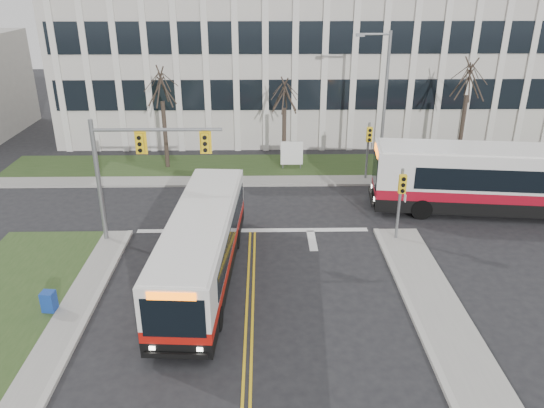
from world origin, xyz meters
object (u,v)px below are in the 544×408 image
(directory_sign, at_px, (292,153))
(bus_main, at_px, (203,248))
(bus_cross, at_px, (501,182))
(newspaper_box_blue, at_px, (49,302))
(streetlight, at_px, (382,98))

(directory_sign, height_order, bus_main, bus_main)
(bus_cross, relative_size, newspaper_box_blue, 14.40)
(bus_main, bearing_deg, streetlight, 54.96)
(bus_main, relative_size, newspaper_box_blue, 11.98)
(streetlight, relative_size, newspaper_box_blue, 9.68)
(streetlight, bearing_deg, bus_main, -128.49)
(newspaper_box_blue, bearing_deg, streetlight, 49.74)
(directory_sign, relative_size, newspaper_box_blue, 2.11)
(directory_sign, relative_size, bus_main, 0.18)
(directory_sign, distance_m, newspaper_box_blue, 19.46)
(bus_main, bearing_deg, directory_sign, 75.42)
(bus_main, xyz_separation_m, newspaper_box_blue, (-5.79, -2.49, -1.04))
(directory_sign, distance_m, bus_cross, 13.23)
(newspaper_box_blue, bearing_deg, bus_main, 29.34)
(streetlight, height_order, newspaper_box_blue, streetlight)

